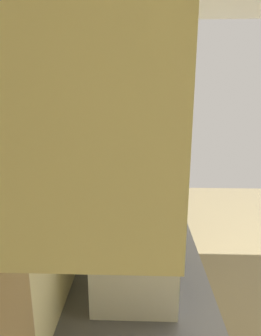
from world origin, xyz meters
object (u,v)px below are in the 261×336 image
at_px(oven_range, 142,197).
at_px(microwave, 135,250).
at_px(bowl, 149,175).
at_px(kettle, 155,226).

bearing_deg(oven_range, microwave, 178.83).
bearing_deg(oven_range, bowl, -174.32).
height_order(oven_range, bowl, oven_range).
distance_m(microwave, bowl, 1.67).
relative_size(bowl, kettle, 0.95).
height_order(bowl, kettle, kettle).
bearing_deg(kettle, oven_range, 1.92).
xyz_separation_m(microwave, kettle, (0.43, -0.11, -0.10)).
bearing_deg(kettle, microwave, 165.64).
height_order(oven_range, microwave, microwave).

